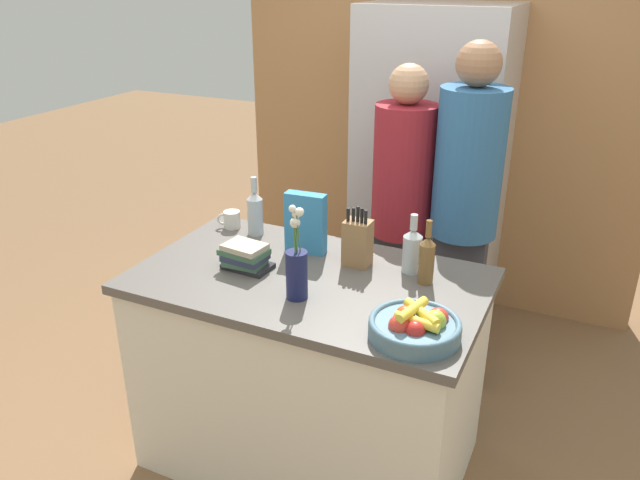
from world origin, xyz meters
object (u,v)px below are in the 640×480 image
object	(u,v)px
flower_vase	(297,268)
bottle_oil	(427,259)
coffee_mug	(231,220)
bottle_vinegar	(412,249)
knife_block	(358,242)
fruit_bowl	(416,326)
person_in_blue	(465,204)
person_at_sink	(402,207)
refrigerator	(430,172)
book_stack	(245,257)
bottle_wine	(255,212)
cereal_box	(306,223)

from	to	relation	value
flower_vase	bottle_oil	xyz separation A→B (m)	(0.40, 0.33, -0.02)
coffee_mug	bottle_oil	bearing A→B (deg)	-8.80
flower_vase	bottle_vinegar	xyz separation A→B (m)	(0.32, 0.40, -0.02)
knife_block	flower_vase	xyz separation A→B (m)	(-0.10, -0.36, 0.02)
fruit_bowl	knife_block	xyz separation A→B (m)	(-0.39, 0.44, 0.06)
knife_block	person_in_blue	distance (m)	0.74
fruit_bowl	flower_vase	world-z (taller)	flower_vase
bottle_oil	bottle_vinegar	bearing A→B (deg)	138.35
coffee_mug	person_at_sink	world-z (taller)	person_at_sink
refrigerator	fruit_bowl	bearing A→B (deg)	-75.51
book_stack	bottle_oil	size ratio (longest dim) A/B	0.79
coffee_mug	person_at_sink	size ratio (longest dim) A/B	0.07
refrigerator	flower_vase	world-z (taller)	refrigerator
knife_block	bottle_oil	xyz separation A→B (m)	(0.31, -0.04, 0.00)
person_at_sink	bottle_vinegar	bearing A→B (deg)	-63.40
fruit_bowl	coffee_mug	bearing A→B (deg)	152.93
bottle_wine	bottle_vinegar	bearing A→B (deg)	-4.81
bottle_oil	book_stack	bearing A→B (deg)	-164.43
coffee_mug	person_in_blue	bearing A→B (deg)	29.57
refrigerator	bottle_vinegar	distance (m)	1.30
bottle_oil	person_at_sink	size ratio (longest dim) A/B	0.16
flower_vase	book_stack	bearing A→B (deg)	157.30
knife_block	bottle_oil	world-z (taller)	bottle_oil
book_stack	bottle_vinegar	xyz separation A→B (m)	(0.63, 0.27, 0.04)
book_stack	person_in_blue	distance (m)	1.15
knife_block	bottle_wine	xyz separation A→B (m)	(-0.55, 0.10, 0.01)
flower_vase	cereal_box	bearing A→B (deg)	111.93
refrigerator	cereal_box	world-z (taller)	refrigerator
book_stack	person_at_sink	size ratio (longest dim) A/B	0.13
person_in_blue	bottle_wine	bearing A→B (deg)	-149.20
coffee_mug	flower_vase	bearing A→B (deg)	-38.65
bottle_vinegar	person_at_sink	bearing A→B (deg)	111.44
coffee_mug	bottle_vinegar	size ratio (longest dim) A/B	0.43
flower_vase	book_stack	xyz separation A→B (m)	(-0.31, 0.13, -0.07)
cereal_box	coffee_mug	bearing A→B (deg)	168.21
flower_vase	coffee_mug	world-z (taller)	flower_vase
flower_vase	person_at_sink	bearing A→B (deg)	86.61
coffee_mug	bottle_wine	distance (m)	0.16
fruit_bowl	bottle_wine	world-z (taller)	bottle_wine
flower_vase	coffee_mug	distance (m)	0.77
flower_vase	person_at_sink	xyz separation A→B (m)	(0.06, 1.06, -0.11)
knife_block	flower_vase	distance (m)	0.38
fruit_bowl	knife_block	world-z (taller)	knife_block
cereal_box	book_stack	size ratio (longest dim) A/B	1.28
book_stack	person_in_blue	bearing A→B (deg)	52.86
knife_block	book_stack	xyz separation A→B (m)	(-0.40, -0.23, -0.05)
cereal_box	bottle_oil	distance (m)	0.56
knife_block	person_at_sink	xyz separation A→B (m)	(-0.03, 0.70, -0.09)
bottle_vinegar	bottle_oil	bearing A→B (deg)	-41.65
refrigerator	knife_block	world-z (taller)	refrigerator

